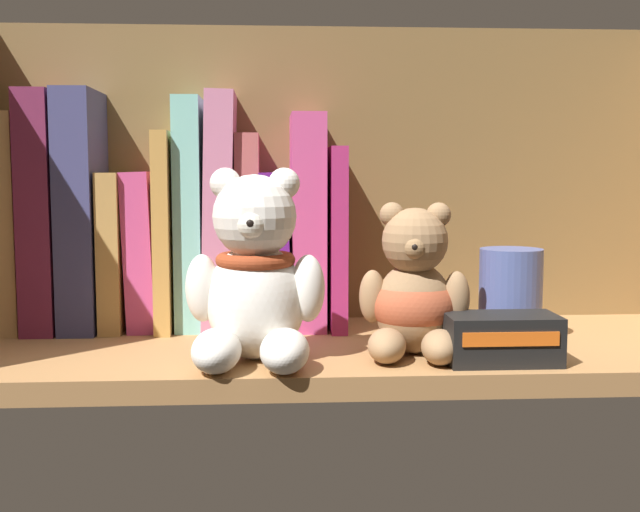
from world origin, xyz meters
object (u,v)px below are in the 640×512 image
at_px(book_2, 86,211).
at_px(book_3, 118,250).
at_px(book_6, 191,213).
at_px(book_8, 248,230).
at_px(book_5, 168,230).
at_px(teddy_bear_smaller, 414,295).
at_px(small_product_box, 501,339).
at_px(book_0, 19,222).
at_px(book_10, 307,221).
at_px(book_4, 145,249).
at_px(book_7, 220,211).
at_px(pillar_candle, 510,294).
at_px(book_11, 333,236).
at_px(book_1, 50,211).
at_px(book_9, 275,249).
at_px(teddy_bear_larger, 255,280).

distance_m(book_2, book_3, 0.05).
relative_size(book_6, book_8, 1.18).
relative_size(book_3, book_6, 0.68).
bearing_deg(book_5, book_8, 0.00).
relative_size(teddy_bear_smaller, small_product_box, 1.43).
distance_m(book_0, book_10, 0.30).
distance_m(book_0, book_4, 0.13).
height_order(book_7, pillar_candle, book_7).
bearing_deg(small_product_box, book_11, 124.04).
relative_size(book_11, small_product_box, 1.98).
xyz_separation_m(pillar_candle, small_product_box, (-0.03, -0.09, -0.02)).
bearing_deg(book_2, book_1, 180.00).
distance_m(book_3, book_11, 0.22).
height_order(book_0, small_product_box, book_0).
height_order(book_2, teddy_bear_smaller, book_2).
relative_size(book_0, book_11, 1.18).
height_order(book_0, book_9, book_0).
xyz_separation_m(book_5, book_7, (0.05, 0.00, 0.02)).
xyz_separation_m(book_1, book_10, (0.26, 0.00, -0.01)).
xyz_separation_m(book_1, book_6, (0.14, 0.00, -0.00)).
xyz_separation_m(book_0, pillar_candle, (0.49, -0.10, -0.06)).
bearing_deg(book_8, small_product_box, -41.06).
bearing_deg(teddy_bear_larger, book_7, 102.65).
height_order(book_3, book_7, book_7).
height_order(book_1, book_4, book_1).
distance_m(book_8, book_9, 0.03).
relative_size(book_0, book_3, 1.37).
distance_m(book_2, teddy_bear_smaller, 0.36).
xyz_separation_m(book_6, book_11, (0.15, 0.00, -0.02)).
bearing_deg(book_11, book_6, 180.00).
xyz_separation_m(book_0, teddy_bear_larger, (0.24, -0.17, -0.04)).
distance_m(book_1, book_10, 0.26).
xyz_separation_m(book_6, book_10, (0.12, 0.00, -0.01)).
distance_m(pillar_candle, small_product_box, 0.10).
height_order(book_0, book_1, book_1).
xyz_separation_m(book_10, teddy_bear_larger, (-0.05, -0.17, -0.04)).
bearing_deg(book_6, book_2, 180.00).
relative_size(book_0, book_10, 1.00).
distance_m(book_2, book_8, 0.17).
relative_size(book_1, book_11, 1.29).
height_order(book_0, book_2, book_2).
distance_m(teddy_bear_smaller, pillar_candle, 0.12).
bearing_deg(book_11, book_3, 180.00).
distance_m(book_5, pillar_candle, 0.35).
bearing_deg(book_10, book_1, 180.00).
relative_size(book_9, pillar_candle, 1.82).
bearing_deg(book_5, book_3, 180.00).
relative_size(book_4, book_5, 0.80).
bearing_deg(book_9, book_2, 180.00).
height_order(book_3, book_4, book_4).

